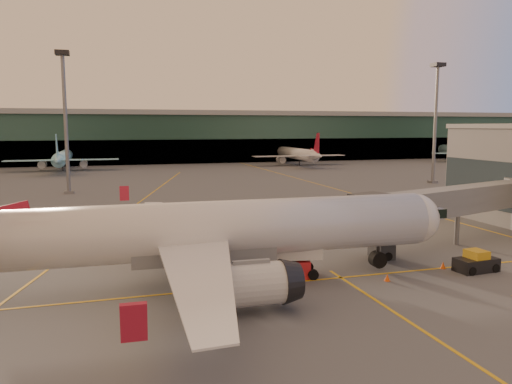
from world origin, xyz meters
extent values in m
plane|color=#4C4F54|center=(0.00, 0.00, 0.00)|extent=(600.00, 600.00, 0.00)
cube|color=gold|center=(0.00, 5.00, 0.01)|extent=(80.00, 0.25, 0.01)
cube|color=gold|center=(-10.00, 45.00, 0.01)|extent=(31.30, 115.98, 0.01)
cube|color=gold|center=(30.00, 70.00, 0.01)|extent=(0.25, 160.00, 0.01)
cube|color=gold|center=(5.00, -8.00, 0.01)|extent=(0.25, 30.00, 0.01)
cube|color=#19382D|center=(0.00, 142.00, 8.00)|extent=(400.00, 18.00, 16.00)
cube|color=gray|center=(0.00, 142.00, 16.80)|extent=(400.00, 20.00, 1.60)
cube|color=black|center=(0.00, 133.50, 4.00)|extent=(400.00, 1.00, 8.00)
cube|color=#2D3D47|center=(33.05, 18.00, 5.00)|extent=(0.30, 21.60, 6.00)
cylinder|color=slate|center=(-20.00, 66.00, 12.50)|extent=(0.70, 0.70, 25.00)
cube|color=black|center=(-20.00, 66.00, 25.20)|extent=(2.40, 2.40, 0.80)
cube|color=slate|center=(-20.00, 66.00, 0.25)|extent=(1.60, 1.60, 0.50)
cylinder|color=slate|center=(55.00, 62.00, 12.50)|extent=(0.70, 0.70, 25.00)
cube|color=black|center=(55.00, 62.00, 25.20)|extent=(2.40, 2.40, 0.80)
cube|color=slate|center=(55.00, 62.00, 0.25)|extent=(1.60, 1.60, 0.50)
cylinder|color=silver|center=(-4.87, 6.25, 4.39)|extent=(34.30, 5.17, 4.39)
sphere|color=silver|center=(12.23, 5.86, 4.39)|extent=(4.30, 4.30, 4.30)
cube|color=black|center=(13.49, 5.83, 4.94)|extent=(2.04, 2.90, 0.77)
cylinder|color=silver|center=(-4.18, -0.44, 1.98)|extent=(4.65, 2.96, 2.85)
cylinder|color=black|center=(-7.43, 3.46, 0.99)|extent=(2.01, 1.58, 1.98)
cylinder|color=black|center=(-7.43, 3.46, 1.59)|extent=(0.40, 0.40, 1.21)
cylinder|color=silver|center=(-3.88, 12.91, 1.98)|extent=(4.65, 2.96, 2.85)
cylinder|color=black|center=(-7.30, 9.17, 0.99)|extent=(2.01, 1.58, 1.98)
cylinder|color=black|center=(-7.30, 9.17, 1.59)|extent=(0.40, 0.40, 1.21)
cube|color=slate|center=(-6.12, 6.28, 2.96)|extent=(10.92, 3.76, 1.76)
cylinder|color=black|center=(8.90, 5.94, 0.99)|extent=(1.40, 0.91, 1.38)
cube|color=slate|center=(21.72, 12.06, 4.69)|extent=(25.35, 10.35, 2.70)
cube|color=#2D3035|center=(9.95, 8.72, 4.69)|extent=(4.28, 4.28, 3.00)
cube|color=#2D3035|center=(11.45, 9.62, 1.20)|extent=(1.60, 2.40, 2.40)
cylinder|color=black|center=(11.45, 8.52, 0.40)|extent=(0.80, 0.40, 0.80)
cylinder|color=black|center=(11.45, 10.72, 0.40)|extent=(0.80, 0.40, 0.80)
cylinder|color=slate|center=(21.72, 12.06, 1.70)|extent=(0.50, 0.50, 3.39)
cube|color=red|center=(1.17, 6.59, 0.72)|extent=(3.48, 2.89, 1.43)
cube|color=silver|center=(0.89, 6.65, 2.96)|extent=(5.92, 3.52, 2.67)
cylinder|color=black|center=(-0.76, 5.84, 0.43)|extent=(0.91, 0.51, 0.86)
cylinder|color=black|center=(2.60, 5.10, 0.43)|extent=(0.91, 0.51, 0.86)
cube|color=black|center=(16.87, 3.41, 0.58)|extent=(3.69, 2.14, 1.15)
cube|color=#C09118|center=(16.87, 3.41, 1.36)|extent=(1.59, 1.78, 0.94)
cylinder|color=black|center=(15.68, 2.48, 0.37)|extent=(0.75, 0.37, 0.73)
cylinder|color=black|center=(18.18, 2.67, 0.37)|extent=(0.75, 0.37, 0.73)
cone|color=#E34F0B|center=(14.70, 4.90, 0.30)|extent=(0.48, 0.48, 0.61)
cube|color=#E34F0B|center=(14.70, 4.90, 0.02)|extent=(0.41, 0.41, 0.03)
cone|color=#E34F0B|center=(-7.66, 22.96, 0.29)|extent=(0.46, 0.46, 0.59)
cube|color=#E34F0B|center=(-7.66, 22.96, 0.02)|extent=(0.40, 0.40, 0.03)
cone|color=#E34F0B|center=(8.16, 3.17, 0.29)|extent=(0.46, 0.46, 0.59)
cube|color=#E34F0B|center=(8.16, 3.17, 0.02)|extent=(0.40, 0.40, 0.03)
camera|label=1|loc=(-12.87, -30.83, 12.27)|focal=35.00mm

